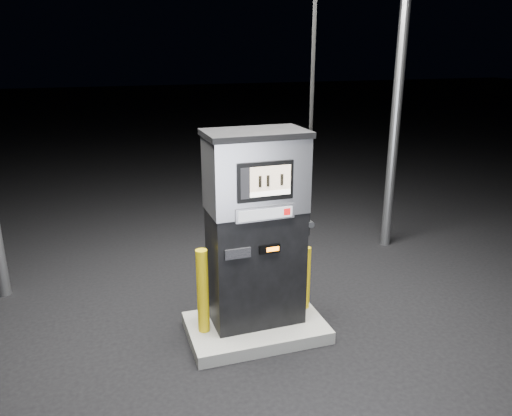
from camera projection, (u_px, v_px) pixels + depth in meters
name	position (u px, v px, depth m)	size (l,w,h in m)	color
ground	(256.00, 333.00, 5.97)	(80.00, 80.00, 0.00)	black
pump_island	(256.00, 328.00, 5.94)	(1.60, 1.00, 0.15)	slate
fuel_dispenser	(256.00, 227.00, 5.66)	(1.25, 0.69, 4.70)	black
bollard_left	(203.00, 291.00, 5.60)	(0.13, 0.13, 1.00)	#DAB70C
bollard_right	(306.00, 278.00, 6.14)	(0.11, 0.11, 0.81)	#DAB70C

